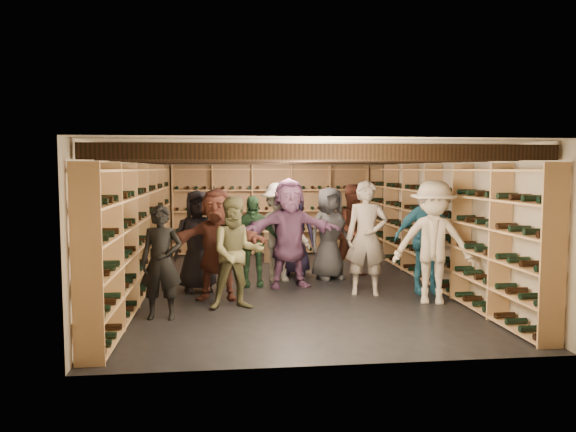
# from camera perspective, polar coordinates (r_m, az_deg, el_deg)

# --- Properties ---
(ground) EXTENTS (8.00, 8.00, 0.00)m
(ground) POSITION_cam_1_polar(r_m,az_deg,el_deg) (9.97, 0.24, -7.16)
(ground) COLOR black
(ground) RESTS_ON ground
(walls) EXTENTS (5.52, 8.02, 2.40)m
(walls) POSITION_cam_1_polar(r_m,az_deg,el_deg) (9.79, 0.24, -0.27)
(walls) COLOR tan
(walls) RESTS_ON ground
(ceiling) EXTENTS (5.50, 8.00, 0.01)m
(ceiling) POSITION_cam_1_polar(r_m,az_deg,el_deg) (9.75, 0.24, 6.77)
(ceiling) COLOR beige
(ceiling) RESTS_ON walls
(ceiling_joists) EXTENTS (5.40, 7.12, 0.18)m
(ceiling_joists) POSITION_cam_1_polar(r_m,az_deg,el_deg) (9.75, 0.24, 5.95)
(ceiling_joists) COLOR black
(ceiling_joists) RESTS_ON ground
(wine_rack_left) EXTENTS (0.32, 7.50, 2.15)m
(wine_rack_left) POSITION_cam_1_polar(r_m,az_deg,el_deg) (9.83, -14.81, -1.14)
(wine_rack_left) COLOR tan
(wine_rack_left) RESTS_ON ground
(wine_rack_right) EXTENTS (0.32, 7.50, 2.15)m
(wine_rack_right) POSITION_cam_1_polar(r_m,az_deg,el_deg) (10.42, 14.41, -0.80)
(wine_rack_right) COLOR tan
(wine_rack_right) RESTS_ON ground
(wine_rack_back) EXTENTS (4.70, 0.30, 2.15)m
(wine_rack_back) POSITION_cam_1_polar(r_m,az_deg,el_deg) (13.59, -1.68, 0.65)
(wine_rack_back) COLOR tan
(wine_rack_back) RESTS_ON ground
(crate_stack_left) EXTENTS (0.53, 0.37, 0.68)m
(crate_stack_left) POSITION_cam_1_polar(r_m,az_deg,el_deg) (12.51, -1.32, -3.11)
(crate_stack_left) COLOR tan
(crate_stack_left) RESTS_ON ground
(crate_stack_right) EXTENTS (0.52, 0.36, 0.51)m
(crate_stack_right) POSITION_cam_1_polar(r_m,az_deg,el_deg) (12.35, 0.36, -3.61)
(crate_stack_right) COLOR tan
(crate_stack_right) RESTS_ON ground
(crate_loose) EXTENTS (0.55, 0.41, 0.17)m
(crate_loose) POSITION_cam_1_polar(r_m,az_deg,el_deg) (12.89, 5.39, -4.04)
(crate_loose) COLOR tan
(crate_loose) RESTS_ON ground
(person_0) EXTENTS (0.93, 0.70, 1.71)m
(person_0) POSITION_cam_1_polar(r_m,az_deg,el_deg) (9.60, -9.15, -2.50)
(person_0) COLOR black
(person_0) RESTS_ON ground
(person_1) EXTENTS (0.61, 0.43, 1.58)m
(person_1) POSITION_cam_1_polar(r_m,az_deg,el_deg) (7.92, -12.75, -4.61)
(person_1) COLOR black
(person_1) RESTS_ON ground
(person_2) EXTENTS (0.88, 0.72, 1.66)m
(person_2) POSITION_cam_1_polar(r_m,az_deg,el_deg) (8.30, -5.24, -3.78)
(person_2) COLOR brown
(person_2) RESTS_ON ground
(person_3) EXTENTS (1.38, 1.05, 1.89)m
(person_3) POSITION_cam_1_polar(r_m,az_deg,el_deg) (8.88, 14.55, -2.61)
(person_3) COLOR beige
(person_3) RESTS_ON ground
(person_4) EXTENTS (1.08, 0.49, 1.82)m
(person_4) POSITION_cam_1_polar(r_m,az_deg,el_deg) (9.61, 13.82, -2.26)
(person_4) COLOR #266889
(person_4) RESTS_ON ground
(person_5) EXTENTS (1.70, 0.74, 1.77)m
(person_5) POSITION_cam_1_polar(r_m,az_deg,el_deg) (8.94, -7.25, -2.83)
(person_5) COLOR brown
(person_5) RESTS_ON ground
(person_6) EXTENTS (0.92, 0.70, 1.68)m
(person_6) POSITION_cam_1_polar(r_m,az_deg,el_deg) (10.90, 0.60, -1.65)
(person_6) COLOR #241F41
(person_6) RESTS_ON ground
(person_7) EXTENTS (0.77, 0.59, 1.87)m
(person_7) POSITION_cam_1_polar(r_m,az_deg,el_deg) (9.29, 8.00, -2.24)
(person_7) COLOR gray
(person_7) RESTS_ON ground
(person_8) EXTENTS (1.01, 0.88, 1.77)m
(person_8) POSITION_cam_1_polar(r_m,az_deg,el_deg) (10.77, 6.82, -1.51)
(person_8) COLOR #441F15
(person_8) RESTS_ON ground
(person_9) EXTENTS (1.27, 0.85, 1.81)m
(person_9) POSITION_cam_1_polar(r_m,az_deg,el_deg) (10.30, -0.93, -1.65)
(person_9) COLOR #B8B2A9
(person_9) RESTS_ON ground
(person_10) EXTENTS (0.94, 0.41, 1.60)m
(person_10) POSITION_cam_1_polar(r_m,az_deg,el_deg) (9.92, -3.68, -2.54)
(person_10) COLOR #22462A
(person_10) RESTS_ON ground
(person_11) EXTENTS (1.82, 0.78, 1.91)m
(person_11) POSITION_cam_1_polar(r_m,az_deg,el_deg) (9.78, 0.15, -1.73)
(person_11) COLOR #80507E
(person_11) RESTS_ON ground
(person_12) EXTENTS (0.99, 0.83, 1.73)m
(person_12) POSITION_cam_1_polar(r_m,az_deg,el_deg) (10.51, 4.24, -1.77)
(person_12) COLOR #333438
(person_12) RESTS_ON ground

